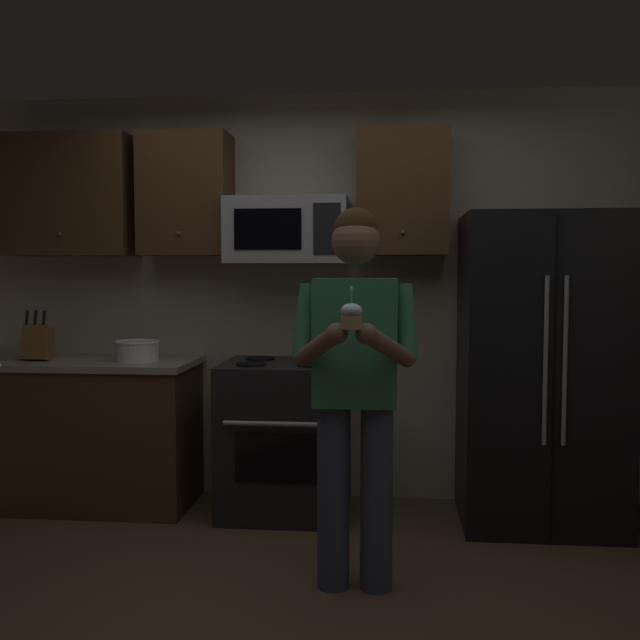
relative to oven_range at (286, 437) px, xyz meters
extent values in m
plane|color=brown|center=(0.15, -1.36, -0.46)|extent=(6.00, 6.00, 0.00)
cube|color=#B7AD99|center=(0.15, 0.39, 0.84)|extent=(4.40, 0.10, 2.60)
cube|color=black|center=(0.00, 0.00, 0.00)|extent=(0.76, 0.66, 0.92)
cube|color=black|center=(0.00, -0.33, -0.04)|extent=(0.48, 0.01, 0.28)
cylinder|color=#99999E|center=(0.00, -0.36, 0.16)|extent=(0.60, 0.03, 0.03)
cylinder|color=black|center=(-0.18, -0.14, 0.46)|extent=(0.18, 0.18, 0.01)
cylinder|color=black|center=(0.18, -0.14, 0.46)|extent=(0.18, 0.18, 0.01)
cylinder|color=black|center=(-0.18, 0.14, 0.46)|extent=(0.18, 0.18, 0.01)
cylinder|color=black|center=(0.18, 0.14, 0.46)|extent=(0.18, 0.18, 0.01)
cube|color=#9EA0A5|center=(0.00, 0.12, 1.26)|extent=(0.74, 0.40, 0.40)
cube|color=black|center=(-0.09, -0.08, 1.26)|extent=(0.40, 0.01, 0.24)
cube|color=black|center=(0.26, -0.08, 1.26)|extent=(0.16, 0.01, 0.30)
cube|color=black|center=(1.50, -0.04, 0.44)|extent=(0.90, 0.72, 1.80)
cylinder|color=gray|center=(1.45, -0.41, 0.54)|extent=(0.02, 0.02, 0.90)
cylinder|color=gray|center=(1.55, -0.41, 0.54)|extent=(0.02, 0.02, 0.90)
cube|color=black|center=(1.50, -0.40, 0.44)|extent=(0.01, 0.01, 1.74)
cube|color=#4C301C|center=(-1.40, 0.17, 1.49)|extent=(0.80, 0.34, 0.76)
sphere|color=brown|center=(-1.40, -0.01, 1.24)|extent=(0.03, 0.03, 0.03)
cube|color=#4C301C|center=(-0.65, 0.17, 1.49)|extent=(0.55, 0.34, 0.76)
sphere|color=brown|center=(-0.65, -0.01, 1.24)|extent=(0.03, 0.03, 0.03)
cube|color=#4C301C|center=(0.70, 0.17, 1.49)|extent=(0.55, 0.34, 0.76)
sphere|color=brown|center=(0.70, -0.01, 1.24)|extent=(0.03, 0.03, 0.03)
cube|color=#4C301C|center=(-1.30, 0.02, -0.02)|extent=(1.40, 0.62, 0.88)
cube|color=gray|center=(-1.30, 0.02, 0.44)|extent=(1.44, 0.66, 0.04)
cube|color=brown|center=(-1.55, -0.03, 0.57)|extent=(0.16, 0.15, 0.24)
cylinder|color=black|center=(-1.60, -0.05, 0.72)|extent=(0.02, 0.04, 0.09)
cylinder|color=black|center=(-1.55, -0.05, 0.72)|extent=(0.02, 0.04, 0.09)
cylinder|color=black|center=(-1.49, -0.05, 0.72)|extent=(0.02, 0.04, 0.09)
cylinder|color=white|center=(-0.92, -0.02, 0.52)|extent=(0.26, 0.26, 0.12)
torus|color=white|center=(-0.92, -0.02, 0.58)|extent=(0.27, 0.27, 0.02)
cylinder|color=#383F59|center=(0.37, -1.03, -0.03)|extent=(0.15, 0.15, 0.86)
cylinder|color=#383F59|center=(0.57, -1.03, -0.03)|extent=(0.15, 0.15, 0.86)
cube|color=#33724C|center=(0.47, -1.03, 0.69)|extent=(0.38, 0.22, 0.58)
sphere|color=brown|center=(0.47, -1.03, 1.15)|extent=(0.22, 0.22, 0.22)
sphere|color=#382314|center=(0.47, -1.02, 1.20)|extent=(0.20, 0.20, 0.20)
cylinder|color=#33724C|center=(0.25, -1.06, 0.78)|extent=(0.15, 0.18, 0.35)
cylinder|color=brown|center=(0.32, -1.22, 0.69)|extent=(0.26, 0.33, 0.21)
sphere|color=brown|center=(0.41, -1.35, 0.76)|extent=(0.09, 0.09, 0.09)
cylinder|color=#33724C|center=(0.70, -1.06, 0.78)|extent=(0.15, 0.18, 0.35)
cylinder|color=brown|center=(0.62, -1.22, 0.69)|extent=(0.26, 0.33, 0.21)
sphere|color=brown|center=(0.53, -1.35, 0.76)|extent=(0.09, 0.09, 0.09)
cylinder|color=#A87F56|center=(0.47, -1.37, 0.80)|extent=(0.08, 0.08, 0.06)
ellipsoid|color=silver|center=(0.47, -1.37, 0.85)|extent=(0.09, 0.09, 0.06)
cylinder|color=#4CBF66|center=(0.47, -1.37, 0.90)|extent=(0.01, 0.01, 0.06)
ellipsoid|color=#FFD159|center=(0.47, -1.37, 0.94)|extent=(0.01, 0.01, 0.02)
camera|label=1|loc=(0.64, -4.31, 1.01)|focal=40.67mm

